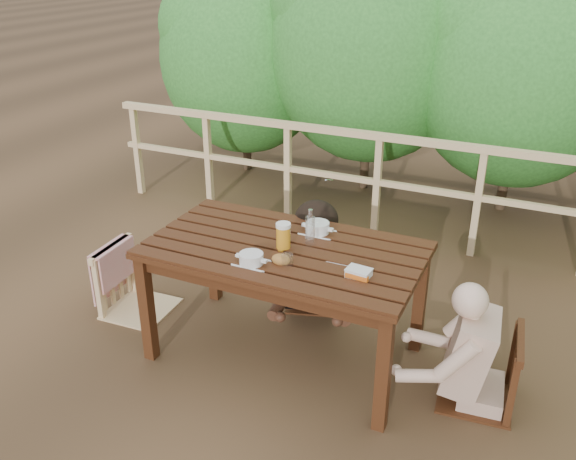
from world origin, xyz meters
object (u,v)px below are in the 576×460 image
at_px(soup_near, 251,260).
at_px(diner_right, 495,310).
at_px(bottle, 310,228).
at_px(tumbler, 287,261).
at_px(chair_left, 135,254).
at_px(beer_glass, 283,237).
at_px(butter_tub, 359,274).
at_px(chair_right, 485,336).
at_px(woman, 318,220).
at_px(soup_far, 317,228).
at_px(chair_far, 317,253).
at_px(table, 285,303).
at_px(bread_roll, 281,260).

bearing_deg(soup_near, diner_right, 14.61).
bearing_deg(bottle, tumbler, -92.13).
height_order(chair_left, beer_glass, beer_glass).
bearing_deg(butter_tub, chair_right, 23.47).
bearing_deg(tumbler, woman, 100.66).
xyz_separation_m(chair_left, soup_far, (1.33, 0.25, 0.36)).
relative_size(woman, butter_tub, 9.81).
bearing_deg(soup_near, tumbler, 19.49).
height_order(chair_left, butter_tub, chair_left).
relative_size(soup_far, butter_tub, 1.85).
relative_size(bottle, tumbler, 2.98).
bearing_deg(chair_far, tumbler, -96.02).
bearing_deg(table, chair_left, 178.83).
height_order(soup_near, soup_far, soup_far).
bearing_deg(soup_near, chair_right, 14.93).
bearing_deg(soup_near, woman, 88.27).
relative_size(chair_left, tumbler, 11.38).
distance_m(table, soup_near, 0.53).
xyz_separation_m(chair_far, bottle, (0.18, -0.58, 0.49)).
height_order(chair_right, butter_tub, chair_right).
xyz_separation_m(chair_far, soup_far, (0.16, -0.41, 0.41)).
xyz_separation_m(chair_right, butter_tub, (-0.71, -0.24, 0.37)).
distance_m(chair_far, soup_far, 0.60).
height_order(woman, soup_far, woman).
bearing_deg(chair_right, table, -91.71).
bearing_deg(butter_tub, chair_left, 179.11).
bearing_deg(chair_far, chair_left, -167.30).
distance_m(soup_near, beer_glass, 0.28).
bearing_deg(chair_left, diner_right, -91.79).
distance_m(chair_far, bread_roll, 0.98).
distance_m(beer_glass, butter_tub, 0.56).
distance_m(chair_right, woman, 1.47).
height_order(woman, butter_tub, woman).
relative_size(soup_far, bread_roll, 2.26).
bearing_deg(soup_near, chair_left, 164.78).
distance_m(chair_right, bottle, 1.22).
height_order(chair_right, bread_roll, chair_right).
bearing_deg(tumbler, soup_near, -160.51).
distance_m(table, bread_roll, 0.48).
distance_m(bread_roll, beer_glass, 0.21).
xyz_separation_m(chair_right, soup_near, (-1.34, -0.36, 0.38)).
xyz_separation_m(chair_right, diner_right, (0.03, -0.00, 0.19)).
height_order(woman, tumbler, woman).
relative_size(chair_far, bread_roll, 7.44).
relative_size(woman, tumbler, 16.47).
bearing_deg(chair_right, bottle, -96.48).
height_order(chair_left, bread_roll, chair_left).
height_order(bottle, tumbler, bottle).
xyz_separation_m(soup_far, beer_glass, (-0.11, -0.29, 0.05)).
distance_m(soup_far, bottle, 0.19).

